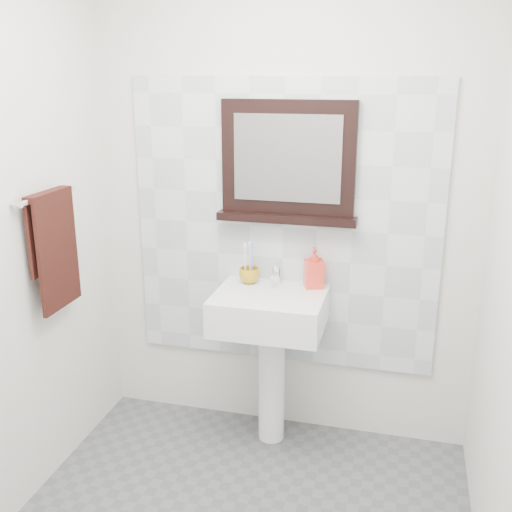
{
  "coord_description": "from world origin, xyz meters",
  "views": [
    {
      "loc": [
        0.62,
        -1.86,
        1.92
      ],
      "look_at": [
        -0.01,
        0.55,
        1.15
      ],
      "focal_mm": 42.0,
      "sensor_mm": 36.0,
      "label": 1
    }
  ],
  "objects_px": {
    "hand_towel": "(53,241)",
    "soap_dispenser": "(314,267)",
    "pedestal_sink": "(270,327)",
    "toothbrush_cup": "(249,275)",
    "framed_mirror": "(288,165)"
  },
  "relations": [
    {
      "from": "pedestal_sink",
      "to": "soap_dispenser",
      "type": "distance_m",
      "value": 0.38
    },
    {
      "from": "soap_dispenser",
      "to": "hand_towel",
      "type": "relative_size",
      "value": 0.38
    },
    {
      "from": "framed_mirror",
      "to": "hand_towel",
      "type": "relative_size",
      "value": 1.3
    },
    {
      "from": "hand_towel",
      "to": "soap_dispenser",
      "type": "bearing_deg",
      "value": 26.65
    },
    {
      "from": "toothbrush_cup",
      "to": "framed_mirror",
      "type": "bearing_deg",
      "value": 20.86
    },
    {
      "from": "pedestal_sink",
      "to": "hand_towel",
      "type": "bearing_deg",
      "value": -155.69
    },
    {
      "from": "pedestal_sink",
      "to": "toothbrush_cup",
      "type": "height_order",
      "value": "pedestal_sink"
    },
    {
      "from": "soap_dispenser",
      "to": "hand_towel",
      "type": "xyz_separation_m",
      "value": [
        -1.12,
        -0.56,
        0.21
      ]
    },
    {
      "from": "framed_mirror",
      "to": "hand_towel",
      "type": "bearing_deg",
      "value": -147.99
    },
    {
      "from": "pedestal_sink",
      "to": "toothbrush_cup",
      "type": "relative_size",
      "value": 9.2
    },
    {
      "from": "pedestal_sink",
      "to": "soap_dispenser",
      "type": "bearing_deg",
      "value": 36.43
    },
    {
      "from": "toothbrush_cup",
      "to": "soap_dispenser",
      "type": "xyz_separation_m",
      "value": [
        0.34,
        0.03,
        0.06
      ]
    },
    {
      "from": "pedestal_sink",
      "to": "soap_dispenser",
      "type": "xyz_separation_m",
      "value": [
        0.2,
        0.14,
        0.29
      ]
    },
    {
      "from": "framed_mirror",
      "to": "pedestal_sink",
      "type": "bearing_deg",
      "value": -102.81
    },
    {
      "from": "toothbrush_cup",
      "to": "framed_mirror",
      "type": "xyz_separation_m",
      "value": [
        0.18,
        0.07,
        0.58
      ]
    }
  ]
}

